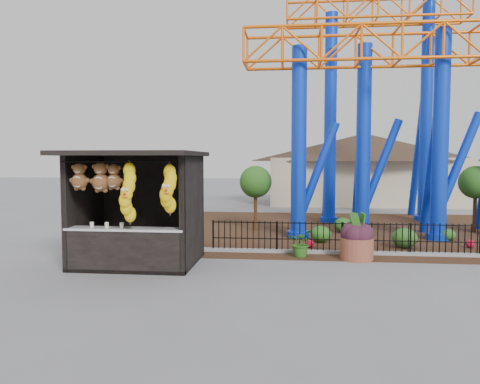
# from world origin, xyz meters

# --- Properties ---
(ground) EXTENTS (120.00, 120.00, 0.00)m
(ground) POSITION_xyz_m (0.00, 0.00, 0.00)
(ground) COLOR slate
(ground) RESTS_ON ground
(mulch_bed) EXTENTS (18.00, 12.00, 0.02)m
(mulch_bed) POSITION_xyz_m (4.00, 8.00, 0.01)
(mulch_bed) COLOR #331E11
(mulch_bed) RESTS_ON ground
(curb) EXTENTS (18.00, 0.18, 0.12)m
(curb) POSITION_xyz_m (4.00, 3.00, 0.06)
(curb) COLOR gray
(curb) RESTS_ON ground
(prize_booth) EXTENTS (3.50, 3.40, 3.12)m
(prize_booth) POSITION_xyz_m (-2.99, 0.91, 1.53)
(prize_booth) COLOR black
(prize_booth) RESTS_ON ground
(picket_fence) EXTENTS (12.20, 0.06, 1.00)m
(picket_fence) POSITION_xyz_m (4.90, 3.00, 0.50)
(picket_fence) COLOR black
(picket_fence) RESTS_ON ground
(roller_coaster) EXTENTS (11.00, 6.37, 10.82)m
(roller_coaster) POSITION_xyz_m (5.12, 8.23, 6.44)
(roller_coaster) COLOR #0C32CF
(roller_coaster) RESTS_ON ground
(terracotta_planter) EXTENTS (1.25, 1.25, 0.64)m
(terracotta_planter) POSITION_xyz_m (3.12, 2.31, 0.32)
(terracotta_planter) COLOR brown
(terracotta_planter) RESTS_ON ground
(planter_foliage) EXTENTS (0.70, 0.70, 0.64)m
(planter_foliage) POSITION_xyz_m (3.12, 2.31, 0.96)
(planter_foliage) COLOR #321421
(planter_foliage) RESTS_ON terracotta_planter
(potted_plant) EXTENTS (0.86, 0.77, 0.86)m
(potted_plant) POSITION_xyz_m (1.54, 2.49, 0.43)
(potted_plant) COLOR #195218
(potted_plant) RESTS_ON ground
(landscaping) EXTENTS (7.80, 3.88, 0.65)m
(landscaping) POSITION_xyz_m (4.54, 5.39, 0.29)
(landscaping) COLOR #265619
(landscaping) RESTS_ON mulch_bed
(pavilion) EXTENTS (15.00, 15.00, 4.80)m
(pavilion) POSITION_xyz_m (6.00, 20.00, 3.07)
(pavilion) COLOR #BFAD8C
(pavilion) RESTS_ON ground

